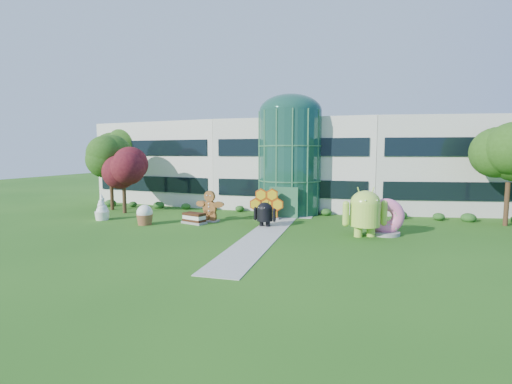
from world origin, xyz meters
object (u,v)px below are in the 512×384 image
(android_black, at_px, (265,212))
(android_green, at_px, (365,210))
(donut, at_px, (386,216))
(gingerbread, at_px, (210,206))

(android_black, bearing_deg, android_green, -0.07)
(android_green, bearing_deg, donut, 11.69)
(android_green, xyz_separation_m, android_black, (-7.62, 1.62, -0.77))
(android_black, bearing_deg, gingerbread, -178.65)
(android_black, distance_m, donut, 9.08)
(android_green, height_order, android_black, android_green)
(donut, height_order, gingerbread, gingerbread)
(android_black, distance_m, gingerbread, 5.16)
(android_green, relative_size, gingerbread, 1.32)
(android_green, distance_m, android_black, 7.83)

